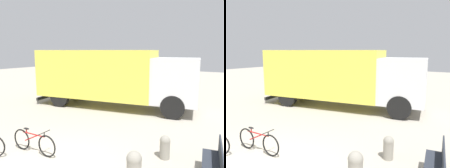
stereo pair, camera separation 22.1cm
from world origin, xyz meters
TOP-DOWN VIEW (x-y plane):
  - delivery_truck at (-2.00, 6.31)m, footprint 8.69×3.73m
  - bicycle_middle at (-1.04, 0.57)m, footprint 1.67×0.44m
  - bollard_near_bench at (2.10, 0.85)m, footprint 0.36×0.36m
  - bollard_far_bench at (2.33, 2.32)m, footprint 0.29×0.29m

SIDE VIEW (x-z plane):
  - bicycle_middle at x=-1.04m, z-range -0.02..0.71m
  - bollard_far_bench at x=2.33m, z-range 0.03..0.70m
  - bollard_near_bench at x=2.10m, z-range 0.03..0.78m
  - delivery_truck at x=-2.00m, z-range 0.19..3.21m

